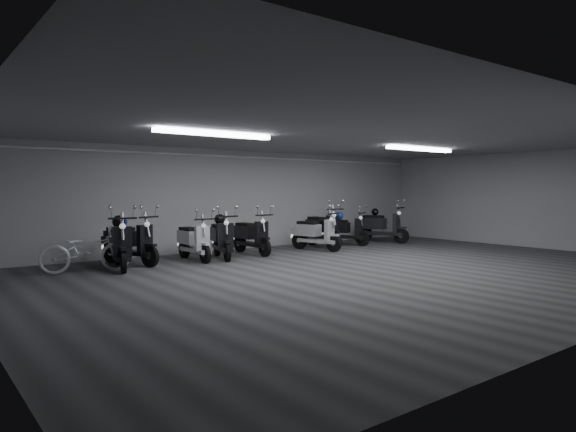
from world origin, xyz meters
TOP-DOWN VIEW (x-y plane):
  - floor at (0.00, 0.00)m, footprint 14.00×10.00m
  - ceiling at (0.00, 0.00)m, footprint 14.00×10.00m
  - back_wall at (0.00, 5.00)m, footprint 14.00×0.01m
  - right_wall at (7.00, 0.00)m, footprint 0.01×10.00m
  - fluor_strip_left at (-3.00, 1.00)m, footprint 2.40×0.18m
  - fluor_strip_right at (3.00, 1.00)m, footprint 2.40×0.18m
  - conduit at (0.00, 4.92)m, footprint 13.60×0.05m
  - scooter_0 at (-3.99, 3.36)m, footprint 1.06×1.96m
  - scooter_1 at (-3.62, 3.79)m, footprint 1.24×1.93m
  - scooter_2 at (-2.15, 3.54)m, footprint 0.60×1.71m
  - scooter_3 at (-1.44, 3.47)m, footprint 1.12×1.88m
  - scooter_5 at (-0.40, 3.71)m, footprint 0.59×1.76m
  - scooter_6 at (1.50, 3.35)m, footprint 1.01×1.83m
  - scooter_7 at (2.22, 3.88)m, footprint 0.87×1.96m
  - scooter_8 at (3.11, 3.83)m, footprint 1.08×1.75m
  - scooter_9 at (4.57, 3.68)m, footprint 1.23×1.98m
  - bicycle at (-4.72, 3.32)m, footprint 1.85×1.00m
  - helmet_0 at (3.03, 4.05)m, footprint 0.24×0.24m
  - helmet_1 at (-3.93, 3.61)m, footprint 0.28×0.28m
  - helmet_2 at (4.48, 3.93)m, footprint 0.23×0.23m
  - helmet_3 at (-1.36, 3.70)m, footprint 0.27×0.27m
  - helmet_4 at (-3.71, 4.02)m, footprint 0.23×0.23m

SIDE VIEW (x-z plane):
  - floor at x=0.00m, z-range -0.01..0.00m
  - bicycle at x=-4.72m, z-range 0.00..1.13m
  - scooter_8 at x=3.11m, z-range 0.00..1.23m
  - scooter_2 at x=-2.15m, z-range 0.00..1.26m
  - scooter_6 at x=1.50m, z-range 0.00..1.29m
  - scooter_5 at x=-0.40m, z-range 0.00..1.31m
  - scooter_3 at x=-1.44m, z-range 0.00..1.33m
  - scooter_1 at x=-3.62m, z-range 0.00..1.37m
  - scooter_0 at x=-3.99m, z-range 0.00..1.39m
  - scooter_9 at x=4.57m, z-range 0.00..1.40m
  - scooter_7 at x=2.22m, z-range 0.00..1.41m
  - helmet_0 at x=3.03m, z-range 0.76..1.01m
  - helmet_3 at x=-1.36m, z-range 0.82..1.09m
  - helmet_4 at x=-3.71m, z-range 0.85..1.07m
  - helmet_2 at x=4.48m, z-range 0.86..1.09m
  - helmet_1 at x=-3.93m, z-range 0.86..1.14m
  - back_wall at x=0.00m, z-range 0.00..2.80m
  - right_wall at x=7.00m, z-range 0.00..2.80m
  - conduit at x=0.00m, z-range 2.59..2.65m
  - fluor_strip_left at x=-3.00m, z-range 2.70..2.78m
  - fluor_strip_right at x=3.00m, z-range 2.70..2.78m
  - ceiling at x=0.00m, z-range 2.80..2.81m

